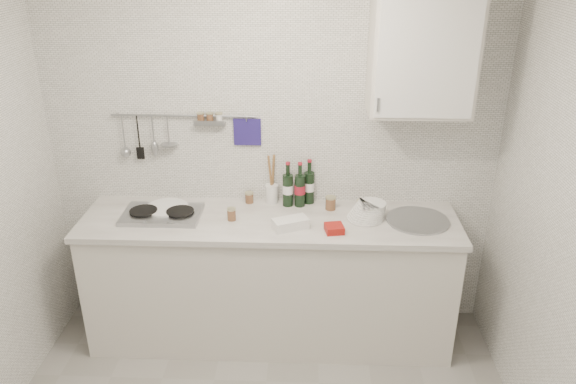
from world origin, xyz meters
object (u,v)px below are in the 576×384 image
at_px(plate_stack_hob, 166,210).
at_px(wine_bottles, 299,183).
at_px(wall_cabinet, 422,55).
at_px(utensil_crock, 272,191).
at_px(plate_stack_sink, 368,211).

distance_m(plate_stack_hob, wine_bottles, 0.90).
bearing_deg(plate_stack_hob, wall_cabinet, 2.10).
bearing_deg(wall_cabinet, utensil_crock, 171.99).
bearing_deg(plate_stack_sink, wall_cabinet, 18.85).
relative_size(wall_cabinet, utensil_crock, 1.98).
relative_size(plate_stack_sink, wine_bottles, 0.81).
bearing_deg(plate_stack_hob, wine_bottles, 10.23).
relative_size(plate_stack_hob, wine_bottles, 0.96).
height_order(plate_stack_sink, utensil_crock, utensil_crock).
distance_m(wall_cabinet, utensil_crock, 1.31).
bearing_deg(plate_stack_sink, wine_bottles, 156.99).
bearing_deg(plate_stack_hob, plate_stack_sink, -1.42).
height_order(wine_bottles, utensil_crock, utensil_crock).
bearing_deg(wall_cabinet, wine_bottles, 172.07).
distance_m(wall_cabinet, wine_bottles, 1.13).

